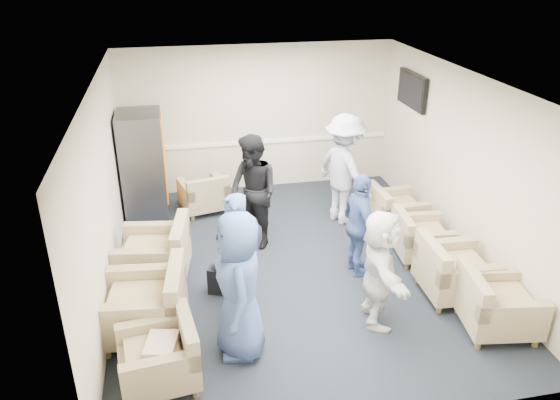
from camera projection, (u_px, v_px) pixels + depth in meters
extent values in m
plane|color=black|center=(293.00, 265.00, 7.97)|extent=(6.00, 6.00, 0.00)
plane|color=silver|center=(295.00, 81.00, 6.84)|extent=(6.00, 6.00, 0.00)
cube|color=beige|center=(258.00, 119.00, 10.07)|extent=(5.00, 0.02, 2.70)
cube|color=beige|center=(370.00, 312.00, 4.74)|extent=(5.00, 0.02, 2.70)
cube|color=beige|center=(103.00, 196.00, 6.96)|extent=(0.02, 6.00, 2.70)
cube|color=beige|center=(463.00, 167.00, 7.86)|extent=(0.02, 6.00, 2.70)
cube|color=white|center=(259.00, 142.00, 10.24)|extent=(4.98, 0.04, 0.06)
cube|color=black|center=(412.00, 90.00, 9.15)|extent=(0.07, 1.00, 0.58)
cube|color=black|center=(410.00, 90.00, 9.14)|extent=(0.01, 0.92, 0.50)
cube|color=#4F4F57|center=(413.00, 99.00, 9.22)|extent=(0.04, 0.10, 0.25)
cube|color=#958260|center=(159.00, 364.00, 5.74)|extent=(0.88, 0.88, 0.26)
cube|color=tan|center=(157.00, 351.00, 5.66)|extent=(0.61, 0.58, 0.09)
cube|color=#958260|center=(188.00, 334.00, 5.70)|extent=(0.23, 0.80, 0.37)
cube|color=#958260|center=(144.00, 314.00, 6.45)|extent=(1.05, 1.05, 0.31)
cube|color=tan|center=(142.00, 299.00, 6.36)|extent=(0.72, 0.69, 0.11)
cube|color=#958260|center=(176.00, 285.00, 6.32)|extent=(0.27, 0.96, 0.45)
cube|color=#958260|center=(154.00, 261.00, 7.53)|extent=(1.06, 1.06, 0.31)
cube|color=tan|center=(153.00, 248.00, 7.45)|extent=(0.73, 0.69, 0.11)
cube|color=#958260|center=(180.00, 237.00, 7.39)|extent=(0.30, 0.94, 0.44)
cube|color=#958260|center=(497.00, 311.00, 6.55)|extent=(0.95, 0.95, 0.28)
cube|color=tan|center=(500.00, 298.00, 6.47)|extent=(0.66, 0.62, 0.10)
cube|color=#958260|center=(473.00, 289.00, 6.39)|extent=(0.26, 0.85, 0.39)
cube|color=#958260|center=(455.00, 278.00, 7.20)|extent=(0.90, 0.90, 0.28)
cube|color=tan|center=(457.00, 265.00, 7.12)|extent=(0.62, 0.58, 0.10)
cube|color=#958260|center=(432.00, 257.00, 7.00)|extent=(0.18, 0.87, 0.41)
cube|color=#958260|center=(422.00, 243.00, 8.11)|extent=(0.84, 0.84, 0.25)
cube|color=tan|center=(423.00, 232.00, 8.04)|extent=(0.58, 0.55, 0.09)
cube|color=#958260|center=(403.00, 225.00, 7.95)|extent=(0.20, 0.78, 0.36)
cube|color=#958260|center=(396.00, 215.00, 8.91)|extent=(0.84, 0.84, 0.26)
cube|color=tan|center=(397.00, 206.00, 8.84)|extent=(0.58, 0.54, 0.09)
cube|color=#958260|center=(379.00, 200.00, 8.70)|extent=(0.17, 0.80, 0.38)
cube|color=#958260|center=(204.00, 198.00, 9.57)|extent=(0.90, 0.90, 0.25)
cube|color=tan|center=(203.00, 189.00, 9.50)|extent=(0.59, 0.62, 0.09)
cube|color=#958260|center=(208.00, 189.00, 9.19)|extent=(0.76, 0.30, 0.35)
cube|color=#4F4F57|center=(143.00, 164.00, 9.20)|extent=(0.71, 0.85, 1.80)
cube|color=#DF3F04|center=(165.00, 158.00, 9.23)|extent=(0.02, 0.72, 1.44)
cube|color=black|center=(169.00, 198.00, 9.54)|extent=(0.02, 0.43, 0.11)
cube|color=black|center=(219.00, 280.00, 7.29)|extent=(0.31, 0.27, 0.37)
sphere|color=black|center=(218.00, 269.00, 7.22)|extent=(0.19, 0.19, 0.19)
cube|color=silver|center=(161.00, 346.00, 5.65)|extent=(0.39, 0.46, 0.12)
imported|color=#3D5593|center=(239.00, 286.00, 5.94)|extent=(0.59, 0.88, 1.75)
imported|color=#3D5593|center=(234.00, 255.00, 6.66)|extent=(0.46, 0.63, 1.62)
imported|color=black|center=(253.00, 192.00, 8.19)|extent=(1.00, 1.07, 1.76)
imported|color=white|center=(345.00, 170.00, 8.90)|extent=(1.10, 1.37, 1.86)
imported|color=#3D5593|center=(359.00, 226.00, 7.49)|extent=(0.43, 0.91, 1.50)
imported|color=silver|center=(379.00, 268.00, 6.50)|extent=(0.68, 1.45, 1.50)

